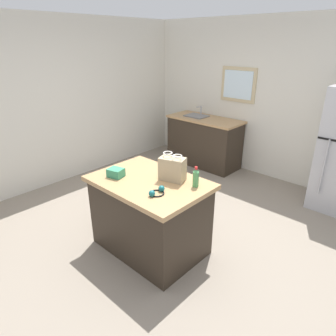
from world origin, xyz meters
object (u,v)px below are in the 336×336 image
object	(u,v)px
bottle	(196,178)
ear_defenders	(157,192)
kitchen_island	(150,215)
small_box	(116,173)
shopping_bag	(172,169)

from	to	relation	value
bottle	ear_defenders	xyz separation A→B (m)	(-0.18, -0.39, -0.07)
kitchen_island	bottle	size ratio (longest dim) A/B	5.76
small_box	ear_defenders	bearing A→B (deg)	1.59
small_box	ear_defenders	xyz separation A→B (m)	(0.62, 0.02, -0.02)
shopping_bag	bottle	size ratio (longest dim) A/B	1.39
bottle	ear_defenders	size ratio (longest dim) A/B	1.09
kitchen_island	ear_defenders	size ratio (longest dim) A/B	6.30
shopping_bag	bottle	bearing A→B (deg)	8.58
shopping_bag	small_box	distance (m)	0.63
bottle	small_box	bearing A→B (deg)	-152.98
small_box	shopping_bag	bearing A→B (deg)	35.31
small_box	bottle	xyz separation A→B (m)	(0.79, 0.40, 0.05)
kitchen_island	bottle	xyz separation A→B (m)	(0.46, 0.22, 0.53)
shopping_bag	kitchen_island	bearing A→B (deg)	-133.67
ear_defenders	kitchen_island	bearing A→B (deg)	149.77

